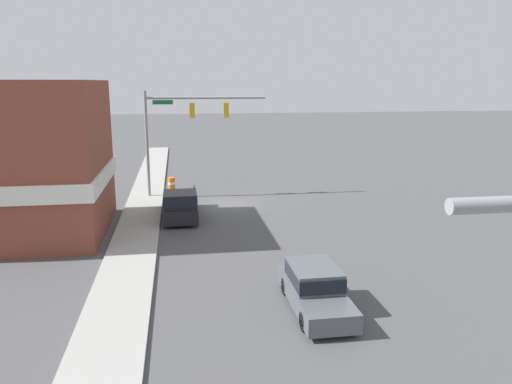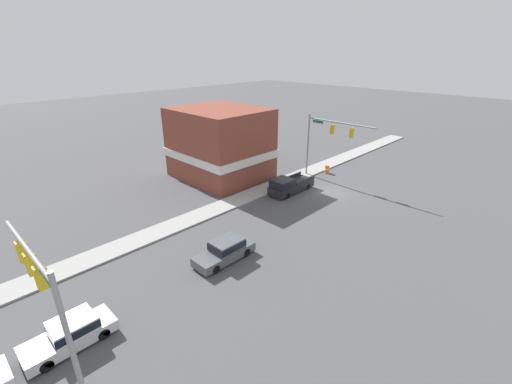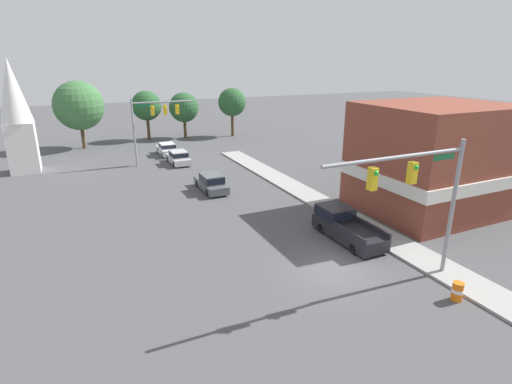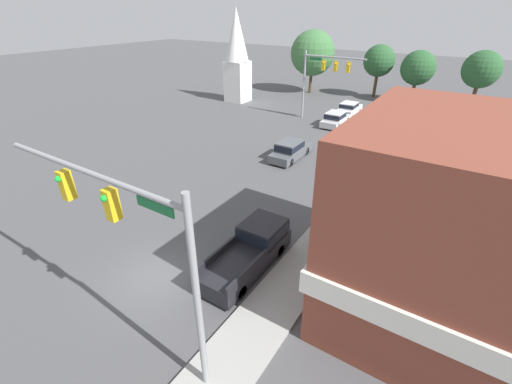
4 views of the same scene
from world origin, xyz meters
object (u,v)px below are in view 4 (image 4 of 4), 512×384
car_lead (290,150)px  car_distant (349,108)px  pickup_truck_parked (252,248)px  car_second_ahead (335,119)px

car_lead → car_distant: bearing=91.3°
car_lead → pickup_truck_parked: size_ratio=0.85×
car_distant → car_second_ahead: car_second_ahead is taller
car_lead → car_distant: 15.77m
car_lead → car_second_ahead: size_ratio=1.06×
car_distant → car_second_ahead: (0.17, -4.90, 0.00)m
car_lead → car_distant: size_ratio=1.09×
car_second_ahead → car_distant: bearing=92.0°
car_second_ahead → pickup_truck_parked: 24.44m
car_lead → pickup_truck_parked: (4.73, -13.08, 0.10)m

